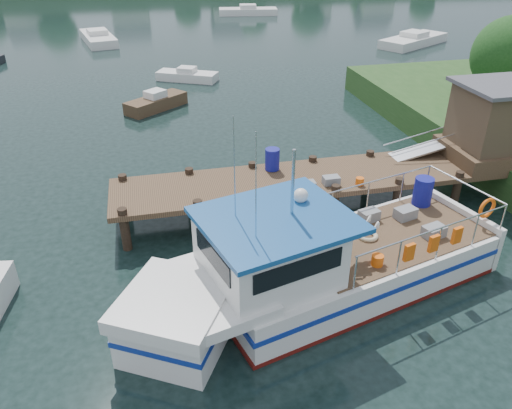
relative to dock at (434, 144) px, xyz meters
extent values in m
plane|color=black|center=(-6.51, -0.01, -2.24)|extent=(160.00, 160.00, 0.00)
cylinder|color=#332114|center=(7.49, 5.99, -0.72)|extent=(0.50, 0.50, 3.05)
sphere|color=#1B4217|center=(7.49, 5.99, 1.72)|extent=(3.90, 3.90, 3.90)
cube|color=#4E3825|center=(-4.51, -0.01, -0.94)|extent=(16.00, 3.00, 0.20)
cylinder|color=black|center=(-12.01, -1.31, -1.59)|extent=(0.32, 0.32, 1.90)
cylinder|color=black|center=(-12.01, 1.29, -1.59)|extent=(0.32, 0.32, 1.90)
cylinder|color=black|center=(-9.51, -1.31, -1.59)|extent=(0.32, 0.32, 1.90)
cylinder|color=black|center=(-9.51, 1.29, -1.59)|extent=(0.32, 0.32, 1.90)
cylinder|color=black|center=(-7.01, -1.31, -1.59)|extent=(0.32, 0.32, 1.90)
cylinder|color=black|center=(-7.01, 1.29, -1.59)|extent=(0.32, 0.32, 1.90)
cylinder|color=black|center=(-4.51, -1.31, -1.59)|extent=(0.32, 0.32, 1.90)
cylinder|color=black|center=(-4.51, 1.29, -1.59)|extent=(0.32, 0.32, 1.90)
cylinder|color=black|center=(-2.01, -1.31, -1.59)|extent=(0.32, 0.32, 1.90)
cylinder|color=black|center=(-2.01, 1.29, -1.59)|extent=(0.32, 0.32, 1.90)
cylinder|color=black|center=(0.49, -1.31, -1.59)|extent=(0.32, 0.32, 1.90)
cylinder|color=black|center=(0.49, 1.29, -1.59)|extent=(0.32, 0.32, 1.90)
cylinder|color=black|center=(2.99, -1.31, -1.59)|extent=(0.32, 0.32, 1.90)
cylinder|color=black|center=(2.99, 1.29, -1.59)|extent=(0.32, 0.32, 1.90)
cube|color=#4E3825|center=(2.49, -0.01, -0.54)|extent=(3.20, 3.00, 0.60)
cube|color=#493928|center=(2.49, -0.01, 0.86)|extent=(2.60, 2.60, 2.40)
cube|color=#47474C|center=(2.49, -0.01, 2.16)|extent=(3.00, 3.00, 0.15)
cube|color=#A5A8AD|center=(0.19, 0.89, -0.59)|extent=(3.34, 0.90, 0.79)
cylinder|color=silver|center=(0.19, 0.49, -0.09)|extent=(3.34, 0.05, 0.76)
cylinder|color=silver|center=(0.19, 1.29, -0.09)|extent=(3.34, 0.05, 0.76)
cube|color=slate|center=(-5.51, -1.01, -0.68)|extent=(0.60, 0.40, 0.30)
cube|color=slate|center=(-4.51, -0.81, -0.68)|extent=(0.60, 0.40, 0.30)
cylinder|color=#E2560D|center=(-3.51, -1.11, -0.69)|extent=(0.30, 0.30, 0.28)
cylinder|color=navy|center=(-6.31, 0.89, -0.40)|extent=(0.56, 0.56, 0.85)
cube|color=silver|center=(-5.23, -4.76, -1.59)|extent=(9.15, 5.52, 1.31)
cube|color=silver|center=(-10.74, -6.23, -1.59)|extent=(3.31, 3.31, 1.31)
cube|color=silver|center=(-10.74, -6.23, -0.76)|extent=(3.59, 3.65, 0.40)
cube|color=silver|center=(-9.63, -5.94, -0.79)|extent=(3.04, 3.73, 0.34)
cube|color=navy|center=(-5.23, -4.76, -1.42)|extent=(9.27, 5.59, 0.16)
cube|color=navy|center=(-10.74, -6.23, -1.42)|extent=(3.36, 3.36, 0.16)
cube|color=#56100C|center=(-5.23, -4.76, -2.18)|extent=(9.26, 5.57, 0.16)
cube|color=#4E3825|center=(-3.91, -4.40, -0.92)|extent=(6.74, 4.57, 0.05)
cube|color=silver|center=(-0.93, -3.60, -1.47)|extent=(1.11, 3.36, 1.54)
cube|color=silver|center=(-8.09, -5.52, -0.07)|extent=(3.85, 3.69, 1.71)
cube|color=black|center=(-7.71, -6.97, 0.27)|extent=(2.44, 0.69, 0.57)
cube|color=black|center=(-8.48, -4.08, 0.27)|extent=(2.44, 0.69, 0.57)
cube|color=black|center=(-9.65, -5.94, 0.27)|extent=(0.58, 1.99, 0.57)
cube|color=#164B8A|center=(-7.87, -5.46, 0.84)|extent=(4.60, 4.20, 0.14)
cylinder|color=silver|center=(-7.43, -5.35, 1.81)|extent=(0.11, 0.11, 1.82)
cylinder|color=silver|center=(-8.61, -6.25, 2.26)|extent=(0.03, 0.03, 2.74)
cylinder|color=silver|center=(-8.90, -5.15, 2.26)|extent=(0.03, 0.03, 2.74)
sphere|color=silver|center=(-7.00, -4.76, 1.07)|extent=(0.50, 0.50, 0.41)
cylinder|color=silver|center=(-3.33, -5.88, 0.15)|extent=(5.52, 1.52, 0.05)
cylinder|color=silver|center=(-4.15, -2.84, 0.15)|extent=(5.52, 1.52, 0.05)
cylinder|color=silver|center=(-0.95, -3.61, 0.15)|extent=(0.86, 3.04, 0.05)
cylinder|color=silver|center=(-6.03, -6.60, -0.39)|extent=(0.06, 0.06, 1.08)
cylinder|color=silver|center=(-6.85, -3.56, -0.39)|extent=(0.06, 0.06, 1.08)
cylinder|color=silver|center=(-4.60, -6.22, -0.39)|extent=(0.06, 0.06, 1.08)
cylinder|color=silver|center=(-5.42, -3.18, -0.39)|extent=(0.06, 0.06, 1.08)
cylinder|color=silver|center=(-3.17, -5.83, -0.39)|extent=(0.06, 0.06, 1.08)
cylinder|color=silver|center=(-3.98, -2.79, -0.39)|extent=(0.06, 0.06, 1.08)
cylinder|color=silver|center=(-1.74, -5.45, -0.39)|extent=(0.06, 0.06, 1.08)
cylinder|color=silver|center=(-2.55, -2.41, -0.39)|extent=(0.06, 0.06, 1.08)
cylinder|color=silver|center=(-0.58, -5.14, -0.39)|extent=(0.06, 0.06, 1.08)
cylinder|color=silver|center=(-1.39, -2.10, -0.39)|extent=(0.06, 0.06, 1.08)
cube|color=slate|center=(-2.63, -4.77, -0.72)|extent=(0.78, 0.62, 0.36)
cube|color=slate|center=(-2.95, -3.56, -0.72)|extent=(0.78, 0.62, 0.36)
cube|color=slate|center=(-4.17, -3.41, -0.72)|extent=(0.72, 0.58, 0.36)
cylinder|color=navy|center=(-1.97, -2.82, -0.42)|extent=(0.78, 0.78, 1.00)
cylinder|color=#E2560D|center=(-4.96, -5.75, -0.75)|extent=(0.42, 0.42, 0.34)
torus|color=#BFB28C|center=(-4.63, -4.36, -0.85)|extent=(0.78, 0.78, 0.14)
torus|color=#E2560D|center=(-0.67, -4.48, -0.30)|extent=(0.71, 0.29, 0.71)
cube|color=#E2560D|center=(-4.26, -6.15, -0.30)|extent=(0.34, 0.19, 0.51)
cube|color=#E2560D|center=(-3.38, -5.91, -0.30)|extent=(0.34, 0.19, 0.51)
cube|color=#E2560D|center=(-2.50, -5.68, -0.30)|extent=(0.34, 0.19, 0.51)
imported|color=silver|center=(-5.80, -5.26, 0.07)|extent=(0.65, 0.83, 2.01)
cube|color=#4E3825|center=(-10.22, 13.51, -1.88)|extent=(3.92, 3.51, 0.73)
cube|color=silver|center=(-10.22, 13.51, -1.33)|extent=(1.45, 1.43, 0.47)
cube|color=silver|center=(2.64, 46.98, -1.86)|extent=(7.28, 3.40, 0.75)
cube|color=silver|center=(2.64, 46.98, -1.29)|extent=(2.19, 1.95, 0.48)
cube|color=silver|center=(-7.72, 19.42, -1.94)|extent=(4.45, 3.26, 0.60)
cube|color=silver|center=(-7.72, 19.42, -1.49)|extent=(1.53, 1.46, 0.38)
cube|color=silver|center=(13.83, 26.63, -1.86)|extent=(7.91, 6.11, 0.76)
cube|color=silver|center=(13.83, 26.63, -1.28)|extent=(2.78, 2.67, 0.49)
cube|color=silver|center=(-14.47, 34.24, -1.86)|extent=(3.81, 7.42, 0.76)
cube|color=silver|center=(-14.47, 34.24, -1.28)|extent=(2.07, 2.29, 0.49)
camera|label=1|loc=(-10.89, -16.17, 7.57)|focal=35.00mm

